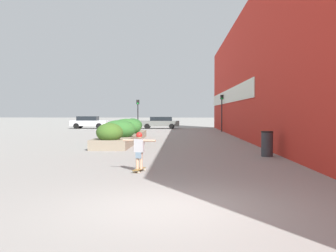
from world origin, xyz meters
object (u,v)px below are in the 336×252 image
at_px(skateboarder, 139,147).
at_px(traffic_light_right, 222,107).
at_px(skateboard, 139,169).
at_px(car_leftmost, 160,122).
at_px(car_center_right, 273,122).
at_px(trash_bin, 267,144).
at_px(traffic_light_left, 138,110).
at_px(car_center_left, 89,122).

relative_size(skateboarder, traffic_light_right, 0.32).
bearing_deg(skateboard, skateboarder, 104.23).
xyz_separation_m(car_leftmost, car_center_right, (13.40, -0.09, 0.04)).
bearing_deg(car_center_right, car_leftmost, -90.37).
bearing_deg(skateboarder, car_center_right, 83.69).
bearing_deg(car_center_right, traffic_light_right, -43.76).
relative_size(car_leftmost, car_center_right, 1.04).
xyz_separation_m(trash_bin, traffic_light_right, (0.41, 21.29, 1.95)).
bearing_deg(skateboarder, car_leftmost, 106.20).
bearing_deg(traffic_light_left, car_leftmost, 75.54).
height_order(car_center_left, traffic_light_left, traffic_light_left).
relative_size(car_center_left, traffic_light_left, 1.36).
distance_m(car_leftmost, car_center_left, 8.56).
height_order(skateboarder, traffic_light_right, traffic_light_right).
height_order(skateboard, car_center_left, car_center_left).
bearing_deg(car_leftmost, skateboard, -178.03).
bearing_deg(car_center_left, car_leftmost, 90.37).
bearing_deg(traffic_light_left, traffic_light_right, -0.61).
bearing_deg(trash_bin, traffic_light_left, 110.47).
xyz_separation_m(car_center_right, traffic_light_right, (-6.86, -7.16, 1.70)).
bearing_deg(car_leftmost, skateboarder, -178.03).
relative_size(skateboard, traffic_light_left, 0.25).
bearing_deg(traffic_light_right, car_center_right, 46.24).
bearing_deg(traffic_light_left, car_center_left, 133.39).
bearing_deg(car_center_right, skateboard, -20.54).
height_order(skateboarder, traffic_light_left, traffic_light_left).
xyz_separation_m(skateboard, traffic_light_left, (-2.98, 25.68, 2.13)).
xyz_separation_m(skateboard, skateboarder, (0.00, 0.00, 0.73)).
bearing_deg(skateboard, trash_bin, 54.87).
xyz_separation_m(trash_bin, car_center_left, (-14.70, 28.49, 0.24)).
distance_m(car_center_left, traffic_light_right, 16.82).
distance_m(skateboard, traffic_light_right, 26.27).
xyz_separation_m(car_leftmost, traffic_light_left, (-1.85, -7.16, 1.45)).
bearing_deg(traffic_light_right, traffic_light_left, 179.39).
bearing_deg(car_leftmost, car_center_left, 90.37).
height_order(car_center_left, traffic_light_right, traffic_light_right).
xyz_separation_m(car_leftmost, traffic_light_right, (6.54, -7.25, 1.74)).
xyz_separation_m(car_leftmost, car_center_left, (-8.56, -0.06, 0.03)).
bearing_deg(car_center_left, trash_bin, 27.30).
height_order(traffic_light_left, traffic_light_right, traffic_light_right).
bearing_deg(skateboarder, traffic_light_left, 110.84).
relative_size(trash_bin, traffic_light_left, 0.34).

